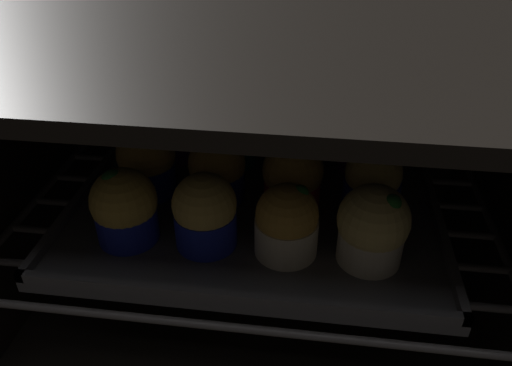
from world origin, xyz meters
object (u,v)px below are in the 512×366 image
Objects in this scene: muffin_row0_col3 at (373,227)px; muffin_row2_col3 at (365,142)px; muffin_row2_col0 at (169,132)px; muffin_row2_col1 at (233,134)px; muffin_row1_col1 at (217,170)px; muffin_row0_col1 at (205,213)px; muffin_row0_col0 at (125,207)px; muffin_row1_col2 at (293,176)px; muffin_row0_col2 at (287,223)px; muffin_row1_col0 at (147,161)px; baking_tray at (256,203)px; muffin_row2_col2 at (296,138)px; muffin_row1_col3 at (372,182)px.

muffin_row0_col3 is 17.45cm from muffin_row2_col3.
muffin_row2_col0 is 0.92× the size of muffin_row2_col1.
muffin_row1_col1 is 11.45cm from muffin_row2_col0.
muffin_row0_col3 reaches higher than muffin_row0_col1.
muffin_row1_col2 reaches higher than muffin_row0_col0.
muffin_row0_col2 is at bearing -89.91° from muffin_row1_col2.
muffin_row2_col0 is at bearing -179.43° from muffin_row2_col1.
muffin_row0_col3 is 30.16cm from muffin_row2_col0.
muffin_row0_col3 is (16.43, -0.36, 0.15)cm from muffin_row0_col1.
muffin_row1_col0 reaches higher than muffin_row0_col0.
muffin_row0_col1 is 0.97× the size of muffin_row2_col3.
muffin_row1_col0 is at bearing 160.59° from muffin_row0_col3.
muffin_row0_col0 reaches higher than muffin_row0_col2.
muffin_row1_col1 is (-4.52, 0.18, 4.07)cm from baking_tray.
muffin_row0_col3 reaches higher than muffin_row0_col0.
muffin_row0_col3 is 0.96× the size of muffin_row1_col2.
muffin_row1_col1 is 19.16cm from muffin_row2_col3.
muffin_row2_col0 is at bearing 90.67° from muffin_row0_col0.
muffin_row0_col1 is at bearing -115.11° from muffin_row2_col2.
muffin_row2_col2 reaches higher than baking_tray.
muffin_row1_col0 is at bearing -136.45° from muffin_row2_col1.
muffin_row1_col3 is (8.73, 8.35, 0.13)cm from muffin_row0_col2.
muffin_row1_col2 is 18.82cm from muffin_row2_col0.
muffin_row1_col2 is at bearing -4.81° from baking_tray.
muffin_row1_col1 is 8.29cm from muffin_row2_col1.
muffin_row2_col1 is (8.38, 0.08, 0.29)cm from muffin_row2_col0.
muffin_row0_col3 is at bearing -27.59° from muffin_row1_col1.
muffin_row0_col3 reaches higher than muffin_row1_col3.
muffin_row2_col2 is (-0.27, 17.23, 0.23)cm from muffin_row0_col2.
muffin_row1_col0 is (-12.80, 0.22, 4.66)cm from baking_tray.
muffin_row0_col2 is (16.49, -0.05, -0.25)cm from muffin_row0_col0.
muffin_row1_col0 is at bearing -153.14° from muffin_row2_col2.
muffin_row0_col3 reaches higher than muffin_row2_col0.
muffin_row1_col2 is 9.03cm from muffin_row2_col2.
muffin_row2_col0 is (-24.89, 17.02, -0.25)cm from muffin_row0_col3.
muffin_row1_col1 is (8.28, -0.04, -0.59)cm from muffin_row1_col0.
muffin_row1_col1 is at bearing -45.68° from muffin_row2_col0.
muffin_row1_col1 is 0.89× the size of muffin_row2_col1.
muffin_row2_col1 reaches higher than muffin_row0_col0.
muffin_row0_col0 is at bearing 179.84° from muffin_row0_col2.
muffin_row2_col0 is (-8.47, 16.66, -0.10)cm from muffin_row0_col1.
baking_tray is 6.09cm from muffin_row1_col1.
muffin_row2_col1 is at bearing 133.99° from muffin_row0_col3.
muffin_row2_col1 is at bearing 43.55° from muffin_row1_col0.
muffin_row1_col0 is (-8.75, 8.51, 0.35)cm from muffin_row0_col1.
muffin_row1_col3 is (25.22, 8.30, -0.12)cm from muffin_row0_col0.
muffin_row2_col2 reaches higher than muffin_row0_col2.
muffin_row2_col0 is at bearing 146.24° from baking_tray.
muffin_row1_col1 is at bearing 178.73° from muffin_row1_col3.
muffin_row1_col2 reaches higher than muffin_row0_col3.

